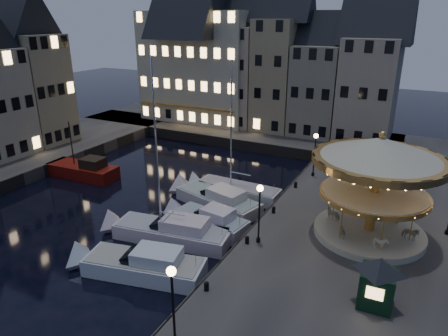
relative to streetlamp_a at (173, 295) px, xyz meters
The scene contains 29 objects.
ground 12.21m from the streetlamp_a, 128.66° to the left, with size 160.00×160.00×0.00m, color black.
quay_east 16.81m from the streetlamp_a, 65.61° to the left, with size 16.00×56.00×1.30m, color #474442.
quay_north 40.14m from the streetlamp_a, 112.33° to the left, with size 44.00×12.00×1.30m, color #474442.
quaywall_e 15.42m from the streetlamp_a, 94.57° to the left, with size 0.15×44.00×1.30m, color #47423A.
quaywall_n 33.86m from the streetlamp_a, 113.06° to the left, with size 48.00×0.15×1.30m, color #47423A.
quaywall_w 27.70m from the streetlamp_a, 156.42° to the left, with size 0.15×44.00×1.30m, color #47423A.
streetlamp_a is the anchor object (origin of this frame).
streetlamp_b 10.00m from the streetlamp_a, 90.00° to the left, with size 0.44×0.44×4.17m.
streetlamp_c 23.50m from the streetlamp_a, 90.00° to the left, with size 0.44×0.44×4.17m.
bollard_a 4.71m from the streetlamp_a, 98.53° to the left, with size 0.30×0.30×0.57m.
bollard_b 9.82m from the streetlamp_a, 93.61° to the left, with size 0.30×0.30×0.57m.
bollard_c 14.71m from the streetlamp_a, 92.37° to the left, with size 0.30×0.30×0.57m.
bollard_d 20.15m from the streetlamp_a, 91.72° to the left, with size 0.30×0.30×0.57m.
townhouse_na 47.41m from the streetlamp_a, 124.40° to the left, with size 5.50×8.00×12.80m.
townhouse_nb 44.62m from the streetlamp_a, 118.58° to the left, with size 6.16×8.00×13.80m.
townhouse_nc 42.13m from the streetlamp_a, 111.29° to the left, with size 6.82×8.00×14.80m.
townhouse_nd 40.47m from the streetlamp_a, 103.62° to the left, with size 5.50×8.00×15.80m.
townhouse_ne 39.38m from the streetlamp_a, 95.86° to the left, with size 6.16×8.00×12.80m.
townhouse_nf 39.29m from the streetlamp_a, 86.99° to the left, with size 6.82×8.00×13.80m.
townhouse_wc 38.99m from the streetlamp_a, 149.00° to the left, with size 8.80×5.50×14.20m.
hotel_corner 44.76m from the streetlamp_a, 118.53° to the left, with size 17.60×9.00×16.80m.
motorboat_b 8.54m from the streetlamp_a, 141.21° to the left, with size 8.83×4.29×2.15m.
motorboat_c 12.04m from the streetlamp_a, 126.78° to the left, with size 9.78×3.90×12.93m.
motorboat_d 13.68m from the streetlamp_a, 113.46° to the left, with size 7.15×3.22×2.15m.
motorboat_e 17.45m from the streetlamp_a, 112.38° to the left, with size 9.03×4.79×2.15m.
motorboat_f 19.83m from the streetlamp_a, 108.22° to the left, with size 8.79×2.42×11.70m.
red_fishing_boat 26.90m from the streetlamp_a, 144.32° to the left, with size 7.65×3.07×5.95m.
carousel 15.91m from the streetlamp_a, 65.85° to the left, with size 8.53×8.53×7.47m.
ticket_kiosk 10.57m from the streetlamp_a, 41.98° to the left, with size 2.72×2.72×3.19m.
Camera 1 is at (15.84, -20.82, 15.50)m, focal length 32.00 mm.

